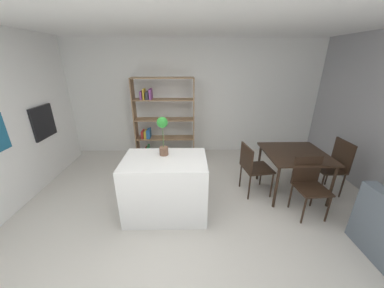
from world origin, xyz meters
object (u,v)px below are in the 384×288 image
Objects in this scene: potted_plant_on_island at (163,133)px; dining_table at (295,157)px; built_in_oven at (43,122)px; dining_chair_window_side at (335,163)px; open_bookshelf at (160,120)px; dining_chair_island_side at (252,165)px; dining_chair_near at (309,181)px; kitchen_island at (166,186)px.

potted_plant_on_island is 2.24m from dining_table.
built_in_oven is 1.04× the size of potted_plant_on_island.
dining_chair_window_side reaches higher than dining_table.
open_bookshelf reaches higher than built_in_oven.
dining_chair_island_side is 0.93× the size of dining_chair_window_side.
open_bookshelf is at bearing 24.83° from built_in_oven.
built_in_oven is 4.60m from dining_chair_near.
open_bookshelf is 2.88m from dining_table.
dining_chair_near is at bearing -0.38° from kitchen_island.
open_bookshelf is at bearing 135.24° from dining_chair_near.
dining_chair_window_side is at bearing -6.69° from built_in_oven.
dining_chair_near is 0.93× the size of dining_chair_window_side.
built_in_oven is 2.65m from kitchen_island.
potted_plant_on_island is at bearing 97.47° from kitchen_island.
dining_table is 0.53m from dining_chair_near.
kitchen_island is at bearing 100.86° from dining_chair_island_side.
potted_plant_on_island reaches higher than kitchen_island.
dining_chair_near is at bearing -90.80° from dining_table.
dining_chair_island_side is at bearing -90.32° from dining_chair_window_side.
built_in_oven is at bearing 154.42° from kitchen_island.
dining_table is at bearing 13.23° from kitchen_island.
dining_chair_near is at bearing -14.19° from built_in_oven.
dining_chair_island_side reaches higher than dining_table.
potted_plant_on_island reaches higher than dining_chair_window_side.
dining_chair_near is (2.41, -2.05, -0.38)m from open_bookshelf.
potted_plant_on_island reaches higher than dining_table.
kitchen_island is (2.31, -1.10, -0.69)m from built_in_oven.
dining_chair_window_side reaches higher than dining_chair_near.
kitchen_island is 0.64× the size of open_bookshelf.
dining_chair_island_side is (-0.70, 0.50, 0.01)m from dining_chair_near.
dining_chair_window_side is at bearing 31.10° from dining_chair_near.
dining_chair_window_side is (1.42, 0.02, 0.02)m from dining_chair_island_side.
kitchen_island is 1.24× the size of dining_chair_window_side.
potted_plant_on_island is at bearing -170.72° from dining_table.
dining_chair_island_side is (1.71, -1.55, -0.37)m from open_bookshelf.
dining_chair_window_side is (2.86, 0.35, -0.68)m from potted_plant_on_island.
dining_chair_window_side reaches higher than dining_chair_island_side.
dining_chair_window_side is (5.15, -0.60, -0.58)m from built_in_oven.
kitchen_island is at bearing -82.53° from potted_plant_on_island.
dining_chair_near is at bearing -133.50° from dining_chair_island_side.
dining_table is at bearing -32.38° from open_bookshelf.
potted_plant_on_island is at bearing -22.67° from built_in_oven.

